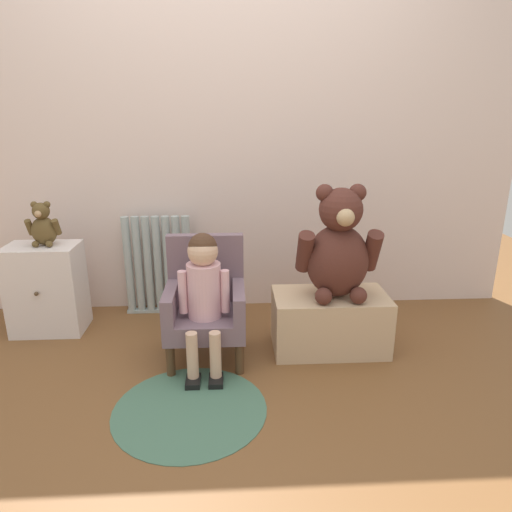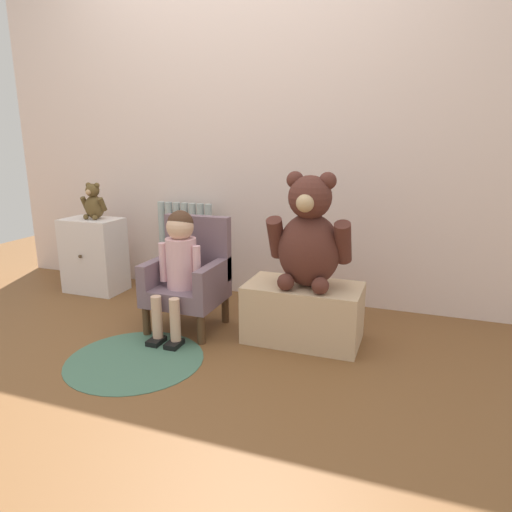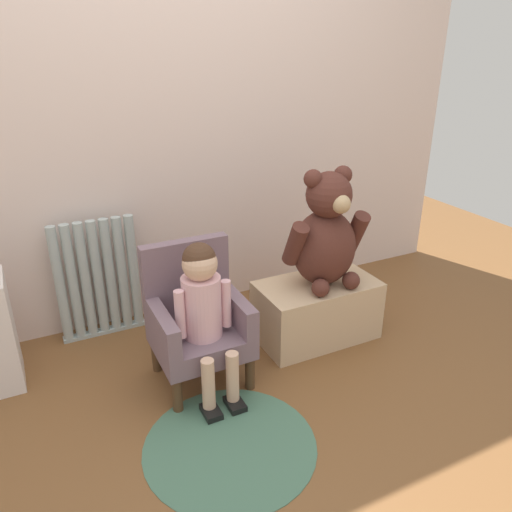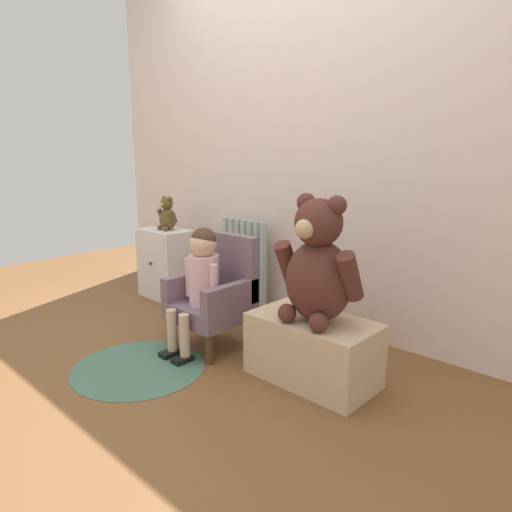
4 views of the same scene
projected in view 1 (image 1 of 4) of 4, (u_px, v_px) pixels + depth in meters
The scene contains 10 objects.
ground_plane at pixel (218, 409), 2.02m from camera, with size 6.00×6.00×0.00m, color brown.
back_wall at pixel (218, 122), 2.78m from camera, with size 3.80×0.05×2.40m, color beige.
radiator at pixel (158, 266), 2.91m from camera, with size 0.43×0.05×0.64m.
small_dresser at pixel (47, 289), 2.68m from camera, with size 0.41×0.29×0.53m.
child_armchair at pixel (206, 303), 2.40m from camera, with size 0.41×0.38×0.64m.
child_figure at pixel (204, 283), 2.25m from camera, with size 0.25×0.35×0.70m.
low_bench at pixel (329, 322), 2.50m from camera, with size 0.61×0.34×0.32m, color tan.
large_teddy_bear at pixel (338, 249), 2.36m from camera, with size 0.44×0.31×0.60m.
small_teddy_bear at pixel (43, 226), 2.58m from camera, with size 0.18×0.13×0.25m.
floor_rug at pixel (190, 409), 2.02m from camera, with size 0.68×0.68×0.01m, color #446C56.
Camera 1 is at (0.07, -1.73, 1.26)m, focal length 32.00 mm.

